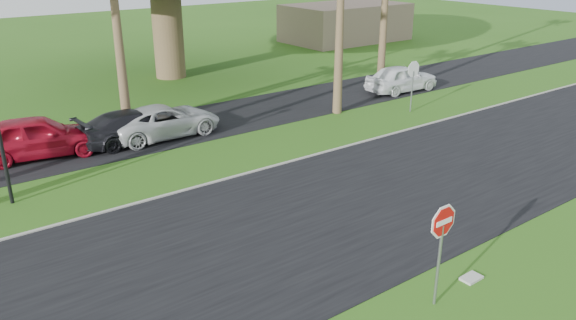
% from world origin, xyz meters
% --- Properties ---
extents(ground, '(120.00, 120.00, 0.00)m').
position_xyz_m(ground, '(0.00, 0.00, 0.00)').
color(ground, '#2C5916').
rests_on(ground, ground).
extents(road, '(120.00, 8.00, 0.02)m').
position_xyz_m(road, '(0.00, 2.00, 0.01)').
color(road, black).
rests_on(road, ground).
extents(parking_strip, '(120.00, 5.00, 0.02)m').
position_xyz_m(parking_strip, '(0.00, 12.50, 0.01)').
color(parking_strip, black).
rests_on(parking_strip, ground).
extents(curb, '(120.00, 0.12, 0.06)m').
position_xyz_m(curb, '(0.00, 6.05, 0.03)').
color(curb, gray).
rests_on(curb, ground).
extents(stop_sign_near, '(1.05, 0.07, 2.62)m').
position_xyz_m(stop_sign_near, '(0.50, -3.00, 1.77)').
color(stop_sign_near, gray).
rests_on(stop_sign_near, ground).
extents(stop_sign_far, '(1.05, 0.07, 2.62)m').
position_xyz_m(stop_sign_far, '(12.00, 8.00, 1.77)').
color(stop_sign_far, gray).
rests_on(stop_sign_far, ground).
extents(building_far, '(10.00, 6.00, 3.00)m').
position_xyz_m(building_far, '(24.00, 26.00, 1.50)').
color(building_far, gray).
rests_on(building_far, ground).
extents(car_red, '(5.04, 2.79, 1.62)m').
position_xyz_m(car_red, '(-4.18, 12.27, 0.81)').
color(car_red, '#A20D21').
rests_on(car_red, ground).
extents(car_dark, '(4.72, 2.19, 1.33)m').
position_xyz_m(car_dark, '(-0.57, 11.77, 0.67)').
color(car_dark, black).
rests_on(car_dark, ground).
extents(car_minivan, '(4.82, 2.26, 1.33)m').
position_xyz_m(car_minivan, '(0.76, 11.70, 0.67)').
color(car_minivan, silver).
rests_on(car_minivan, ground).
extents(car_pickup, '(4.40, 1.93, 1.48)m').
position_xyz_m(car_pickup, '(14.61, 11.03, 0.74)').
color(car_pickup, white).
rests_on(car_pickup, ground).
extents(utility_slab, '(0.55, 0.36, 0.06)m').
position_xyz_m(utility_slab, '(2.02, -2.89, 0.03)').
color(utility_slab, '#A8A7A0').
rests_on(utility_slab, ground).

